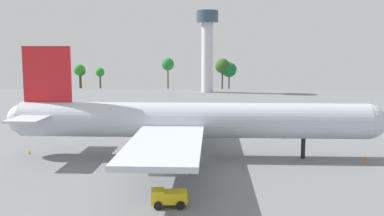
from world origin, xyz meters
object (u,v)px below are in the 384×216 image
at_px(cargo_airplane, 190,121).
at_px(safety_cone_nose, 366,159).
at_px(safety_cone_tail, 29,152).
at_px(control_tower, 207,42).
at_px(cargo_loader, 169,197).

height_order(cargo_airplane, safety_cone_nose, cargo_airplane).
xyz_separation_m(safety_cone_tail, control_tower, (29.15, 112.98, 20.74)).
bearing_deg(safety_cone_tail, cargo_airplane, -1.95).
relative_size(cargo_airplane, cargo_loader, 14.66).
distance_m(safety_cone_nose, control_tower, 120.19).
height_order(safety_cone_nose, control_tower, control_tower).
height_order(cargo_airplane, cargo_loader, cargo_airplane).
height_order(cargo_airplane, safety_cone_tail, cargo_airplane).
xyz_separation_m(cargo_airplane, safety_cone_tail, (-27.81, 0.95, -5.88)).
xyz_separation_m(safety_cone_nose, safety_cone_tail, (-56.41, 2.24, -0.10)).
distance_m(safety_cone_nose, safety_cone_tail, 56.45).
height_order(cargo_loader, safety_cone_tail, cargo_loader).
xyz_separation_m(cargo_loader, safety_cone_tail, (-26.64, 24.31, -0.83)).
bearing_deg(safety_cone_nose, cargo_airplane, 177.41).
relative_size(cargo_airplane, safety_cone_tail, 107.19).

